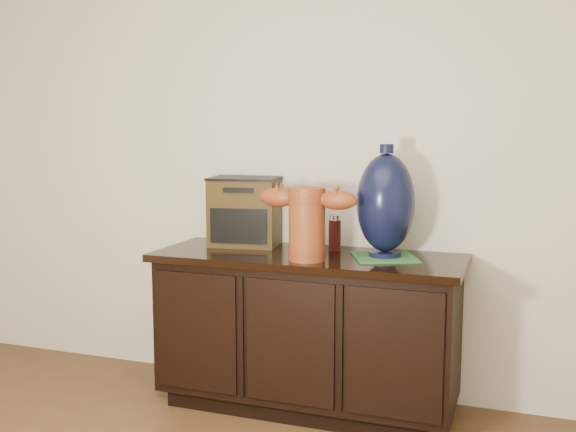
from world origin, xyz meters
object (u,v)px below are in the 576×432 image
at_px(terracotta_vessel, 307,220).
at_px(lamp_base, 386,203).
at_px(spray_can, 335,233).
at_px(tv_radio, 246,211).
at_px(sideboard, 308,330).

bearing_deg(terracotta_vessel, lamp_base, 31.66).
distance_m(terracotta_vessel, lamp_base, 0.37).
bearing_deg(spray_can, lamp_base, -20.87).
relative_size(terracotta_vessel, tv_radio, 1.21).
bearing_deg(lamp_base, spray_can, 159.13).
relative_size(tv_radio, spray_can, 2.19).
height_order(sideboard, terracotta_vessel, terracotta_vessel).
height_order(terracotta_vessel, spray_can, terracotta_vessel).
height_order(sideboard, lamp_base, lamp_base).
xyz_separation_m(terracotta_vessel, lamp_base, (0.32, 0.18, 0.07)).
bearing_deg(terracotta_vessel, spray_can, 82.24).
bearing_deg(lamp_base, terracotta_vessel, -151.06).
bearing_deg(sideboard, tv_radio, 159.32).
distance_m(tv_radio, lamp_base, 0.75).
height_order(tv_radio, lamp_base, lamp_base).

